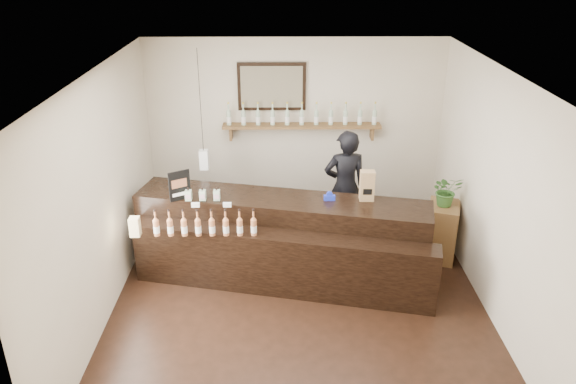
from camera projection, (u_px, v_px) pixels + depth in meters
The scene contains 10 objects.
ground at pixel (299, 299), 6.96m from camera, with size 5.00×5.00×0.00m, color black.
room_shell at pixel (300, 172), 6.26m from camera, with size 5.00×5.00×5.00m.
back_wall_decor at pixel (285, 109), 8.41m from camera, with size 2.66×0.96×1.69m.
counter at pixel (281, 242), 7.27m from camera, with size 3.86×1.82×1.24m.
promo_sign at pixel (180, 186), 7.04m from camera, with size 0.25×0.16×0.39m.
paper_bag at pixel (367, 186), 7.04m from camera, with size 0.18×0.14×0.39m.
tape_dispenser at pixel (329, 197), 7.09m from camera, with size 0.14×0.06×0.12m.
side_cabinet at pixel (441, 231), 7.74m from camera, with size 0.55×0.65×0.80m.
potted_plant at pixel (447, 191), 7.49m from camera, with size 0.39×0.34×0.43m, color #39692A.
shopkeeper at pixel (345, 180), 7.99m from camera, with size 0.70×0.46×1.91m, color black.
Camera 1 is at (-0.19, -5.80, 4.07)m, focal length 35.00 mm.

